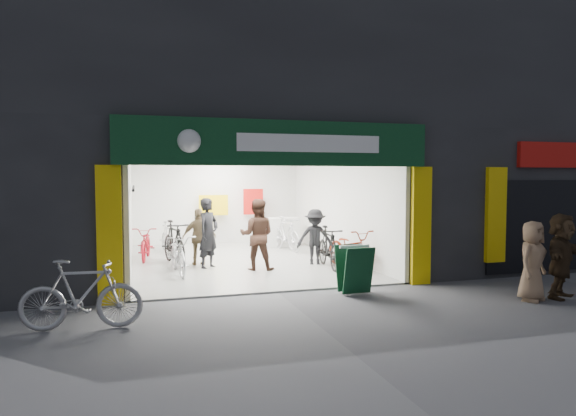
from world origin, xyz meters
name	(u,v)px	position (x,y,z in m)	size (l,w,h in m)	color
ground	(278,293)	(0.00, 0.00, 0.00)	(60.00, 60.00, 0.00)	#56565B
building	(263,112)	(0.91, 4.99, 4.31)	(17.00, 10.27, 8.00)	#232326
bike_left_front	(179,255)	(-1.80, 2.56, 0.50)	(0.66, 1.90, 1.00)	#A9A8AD
bike_left_midfront	(174,243)	(-1.80, 3.98, 0.60)	(0.56, 2.00, 1.20)	black
bike_left_midback	(146,243)	(-2.50, 4.99, 0.49)	(0.65, 1.85, 0.97)	maroon
bike_left_back	(168,238)	(-1.83, 6.21, 0.49)	(0.46, 1.63, 0.98)	#A1A2A6
bike_right_front	(328,248)	(1.97, 2.28, 0.55)	(0.52, 1.84, 1.10)	black
bike_right_mid	(351,249)	(2.50, 2.05, 0.53)	(0.70, 2.00, 1.05)	maroon
bike_right_back	(286,234)	(1.80, 5.56, 0.55)	(0.52, 1.84, 1.11)	silver
parked_bike	(81,295)	(-3.61, -1.54, 0.55)	(0.52, 1.85, 1.11)	#A3A4A8
customer_a	(208,234)	(-0.99, 3.14, 0.92)	(0.67, 0.44, 1.83)	black
customer_b	(257,235)	(0.14, 2.52, 0.91)	(0.89, 0.69, 1.82)	#3C251B
customer_c	(315,238)	(1.80, 2.81, 0.76)	(0.98, 0.56, 1.52)	black
customer_d	(199,237)	(-1.17, 3.64, 0.77)	(0.90, 0.38, 1.54)	olive
pedestrian_near	(532,261)	(4.49, -2.01, 0.77)	(0.75, 0.49, 1.54)	#927155
pedestrian_far	(561,256)	(5.20, -2.00, 0.84)	(1.55, 0.49, 1.67)	#39291A
sandwich_board	(354,268)	(1.46, -0.50, 0.53)	(0.66, 0.67, 0.96)	#0E3A1F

